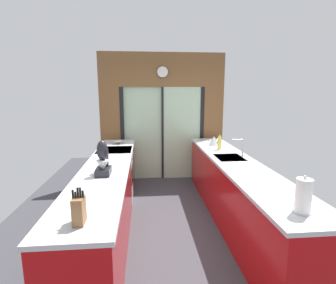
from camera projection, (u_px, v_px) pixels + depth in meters
name	position (u px, v px, depth m)	size (l,w,h in m)	color
ground_plane	(171.00, 215.00, 4.11)	(5.04, 7.60, 0.02)	#38383D
back_wall_unit	(162.00, 110.00, 5.58)	(2.64, 0.12, 2.70)	brown
left_counter_run	(107.00, 201.00, 3.48)	(0.62, 3.80, 0.92)	#AD0C0F
right_counter_run	(235.00, 192.00, 3.81)	(0.62, 3.80, 0.92)	#AD0C0F
sink_faucet	(241.00, 145.00, 3.95)	(0.19, 0.02, 0.28)	#B7BABC
oven_range	(116.00, 175.00, 4.58)	(0.60, 0.60, 0.92)	#B7BABC
mixing_bowl	(118.00, 142.00, 4.99)	(0.21, 0.21, 0.06)	gray
knife_block	(79.00, 210.00, 1.95)	(0.09, 0.14, 0.29)	brown
stand_mixer	(103.00, 161.00, 3.11)	(0.17, 0.27, 0.42)	black
kettle	(214.00, 141.00, 4.86)	(0.26, 0.18, 0.20)	#B7BABC
soap_bottle	(219.00, 143.00, 4.48)	(0.07, 0.07, 0.28)	#D1CC4C
paper_towel_roll	(303.00, 196.00, 2.13)	(0.15, 0.15, 0.32)	#B7BABC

